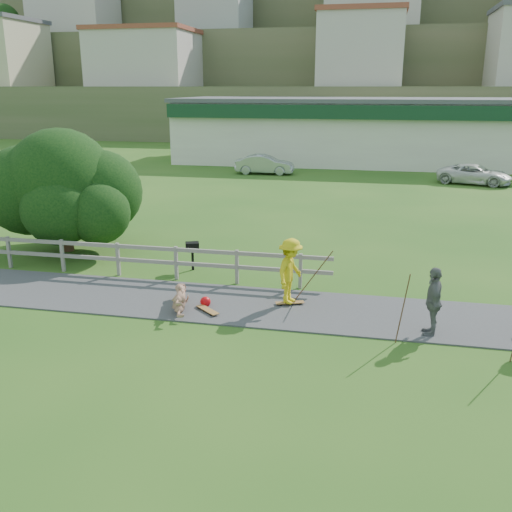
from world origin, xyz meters
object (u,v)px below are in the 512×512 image
object	(u,v)px
skater_fallen	(181,298)
skater_rider	(290,274)
spectator_b	(433,302)
bbq	(193,256)
car_silver	(265,164)
car_white	(475,174)
tree	(63,203)

from	to	relation	value
skater_fallen	skater_rider	bearing A→B (deg)	1.34
spectator_b	bbq	size ratio (longest dim) A/B	1.83
skater_fallen	bbq	size ratio (longest dim) A/B	1.89
car_silver	bbq	distance (m)	22.34
bbq	car_white	bearing A→B (deg)	39.19
skater_rider	spectator_b	bearing A→B (deg)	-93.33
spectator_b	tree	world-z (taller)	tree
skater_rider	bbq	distance (m)	4.54
car_silver	bbq	xyz separation A→B (m)	(1.94, -22.25, -0.19)
car_white	tree	bearing A→B (deg)	155.28
skater_rider	bbq	bearing A→B (deg)	70.07
skater_fallen	bbq	world-z (taller)	bbq
car_silver	tree	bearing A→B (deg)	168.46
skater_fallen	spectator_b	world-z (taller)	spectator_b
skater_rider	skater_fallen	world-z (taller)	skater_rider
bbq	skater_rider	bearing A→B (deg)	-55.47
skater_rider	spectator_b	xyz separation A→B (m)	(3.74, -1.22, -0.05)
skater_rider	car_white	world-z (taller)	skater_rider
skater_fallen	car_white	distance (m)	26.67
spectator_b	bbq	world-z (taller)	spectator_b
car_silver	car_white	world-z (taller)	car_silver
skater_rider	spectator_b	distance (m)	3.94
car_white	car_silver	bearing A→B (deg)	100.76
skater_fallen	spectator_b	xyz separation A→B (m)	(6.66, -0.30, 0.55)
skater_fallen	car_white	bearing A→B (deg)	48.96
skater_fallen	bbq	xyz separation A→B (m)	(-0.80, 3.50, 0.15)
skater_fallen	car_white	world-z (taller)	car_white
spectator_b	car_silver	bearing A→B (deg)	-158.72
spectator_b	car_silver	world-z (taller)	spectator_b
tree	car_silver	bearing A→B (deg)	80.67
tree	car_white	bearing A→B (deg)	48.22
skater_fallen	car_silver	xyz separation A→B (m)	(-2.74, 25.75, 0.34)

